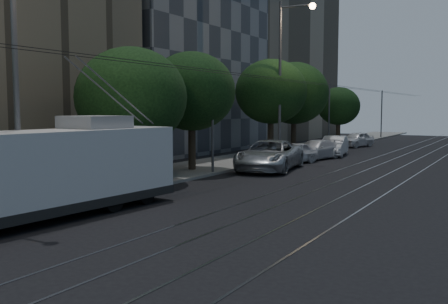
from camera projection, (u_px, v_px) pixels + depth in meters
ground at (190, 218)px, 17.19m from camera, size 120.00×120.00×0.00m
sidewalk at (257, 157)px, 38.13m from camera, size 5.00×90.00×0.15m
tram_rails at (392, 165)px, 33.05m from camera, size 4.52×90.00×0.02m
overhead_wires at (288, 112)px, 36.55m from camera, size 2.23×90.00×6.00m
building_glass_mid at (153, 0)px, 44.53m from camera, size 14.40×18.40×26.80m
trolleybus at (37, 173)px, 16.60m from camera, size 3.24×11.75×5.63m
pickup_silver at (270, 155)px, 30.40m from camera, size 4.14×7.02×1.83m
car_white_a at (292, 153)px, 34.03m from camera, size 2.84×4.63×1.47m
car_white_b at (316, 150)px, 36.95m from camera, size 3.05×5.22×1.42m
car_white_c at (334, 146)px, 39.61m from camera, size 2.47×4.99×1.57m
car_white_d at (356, 139)px, 48.72m from camera, size 2.85×4.72×1.50m
tree_1 at (131, 98)px, 24.75m from camera, size 5.55×5.55×6.80m
tree_2 at (192, 92)px, 29.25m from camera, size 5.15×5.15×7.08m
tree_3 at (271, 92)px, 37.94m from camera, size 5.48×5.48×7.51m
tree_4 at (294, 93)px, 41.18m from camera, size 5.68×5.68×7.58m
tree_5 at (339, 106)px, 51.42m from camera, size 4.34×4.34×5.96m
streetlamp_near at (22, 23)px, 16.61m from camera, size 2.65×0.44×11.09m
streetlamp_far at (286, 67)px, 35.24m from camera, size 2.69×0.44×11.28m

